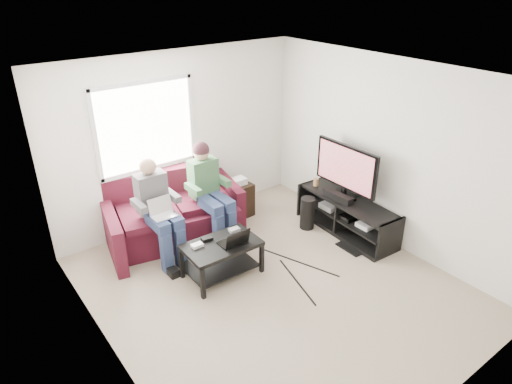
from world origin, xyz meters
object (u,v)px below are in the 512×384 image
coffee_table (222,252)px  tv (346,169)px  tv_stand (346,217)px  end_table (239,199)px  subwoofer (307,213)px  sofa (174,215)px

coffee_table → tv: bearing=-3.6°
coffee_table → tv_stand: (2.07, -0.23, -0.11)m
tv → end_table: size_ratio=1.71×
tv_stand → subwoofer: tv_stand is taller
coffee_table → tv: 2.17m
tv → subwoofer: 0.91m
sofa → coffee_table: size_ratio=2.30×
sofa → end_table: 1.12m
tv_stand → end_table: size_ratio=2.58×
coffee_table → end_table: (1.10, 1.17, -0.06)m
sofa → tv_stand: size_ratio=1.33×
sofa → end_table: sofa is taller
tv → end_table: tv is taller
sofa → subwoofer: (1.71, -1.01, -0.09)m
end_table → tv: bearing=-53.3°
tv_stand → end_table: bearing=124.8°
tv → coffee_table: bearing=176.4°
coffee_table → subwoofer: bearing=7.2°
tv_stand → end_table: (-0.97, 1.40, 0.05)m
end_table → tv_stand: bearing=-55.2°
tv → end_table: (-0.97, 1.30, -0.72)m
tv_stand → subwoofer: 0.58m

